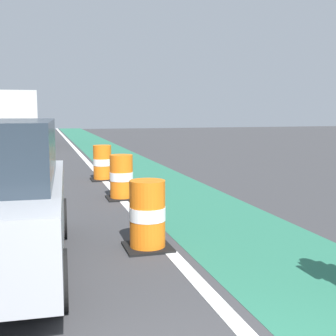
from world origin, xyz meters
TOP-DOWN VIEW (x-y plane):
  - bike_lane_strip at (2.40, 12.00)m, footprint 2.50×80.00m
  - lane_divider_stripe at (0.90, 12.00)m, footprint 0.20×80.00m
  - traffic_barrel_front at (0.61, 4.33)m, footprint 0.73×0.73m
  - traffic_barrel_mid at (0.91, 8.37)m, footprint 0.73×0.73m
  - traffic_barrel_back at (0.87, 11.48)m, footprint 0.73×0.73m
  - delivery_truck_down_block at (-2.31, 26.34)m, footprint 2.50×7.65m

SIDE VIEW (x-z plane):
  - bike_lane_strip at x=2.40m, z-range 0.00..0.01m
  - lane_divider_stripe at x=0.90m, z-range 0.00..0.01m
  - traffic_barrel_front at x=0.61m, z-range -0.01..1.08m
  - traffic_barrel_mid at x=0.91m, z-range -0.01..1.08m
  - traffic_barrel_back at x=0.87m, z-range -0.01..1.08m
  - delivery_truck_down_block at x=-2.31m, z-range 0.23..3.46m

